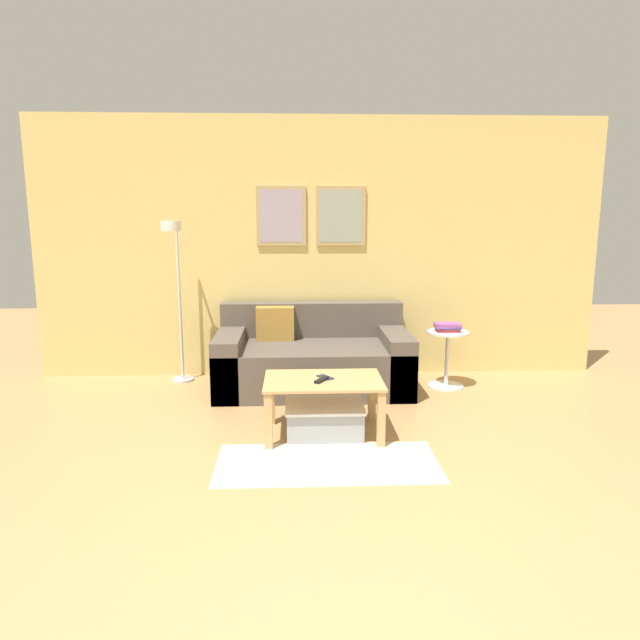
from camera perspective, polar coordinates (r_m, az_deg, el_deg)
The scene contains 11 objects.
ground_plane at distance 2.55m, azimuth 4.15°, elevation -28.81°, with size 16.00×16.00×0.00m, color tan.
wall_back at distance 5.71m, azimuth -0.01°, elevation 7.20°, with size 5.60×0.09×2.55m.
area_rug at distance 3.87m, azimuth 0.75°, elevation -14.10°, with size 1.46×0.66×0.01m, color beige.
couch at distance 5.36m, azimuth -0.77°, elevation -3.95°, with size 1.77×0.96×0.76m.
coffee_table at distance 4.22m, azimuth 0.33°, elevation -7.03°, with size 0.86×0.56×0.43m.
storage_bin at distance 4.30m, azimuth 0.44°, elevation -9.84°, with size 0.58×0.44×0.23m.
floor_lamp at distance 5.48m, azimuth -14.26°, elevation 4.62°, with size 0.21×0.42×1.56m.
side_table at distance 5.50m, azimuth 12.60°, elevation -3.29°, with size 0.39×0.39×0.54m.
book_stack at distance 5.44m, azimuth 12.63°, elevation -0.69°, with size 0.25×0.17×0.08m.
remote_control at distance 4.14m, azimuth 0.15°, elevation -6.01°, with size 0.04×0.15×0.02m, color black.
cell_phone at distance 4.23m, azimuth 0.52°, elevation -5.74°, with size 0.07×0.14×0.01m, color #1E2338.
Camera 1 is at (-0.25, -1.96, 1.62)m, focal length 32.00 mm.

